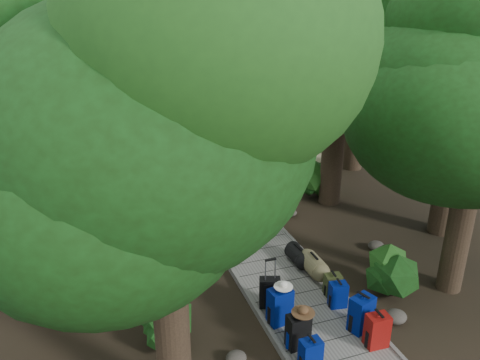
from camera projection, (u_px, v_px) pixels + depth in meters
name	position (u px, v px, depth m)	size (l,w,h in m)	color
ground	(253.00, 244.00, 12.15)	(120.00, 120.00, 0.00)	black
sand_beach	(152.00, 109.00, 26.17)	(40.00, 22.00, 0.02)	tan
boardwalk	(241.00, 225.00, 13.01)	(2.00, 12.00, 0.12)	gray
backpack_left_a	(311.00, 354.00, 7.81)	(0.36, 0.25, 0.67)	navy
backpack_left_b	(298.00, 330.00, 8.32)	(0.40, 0.28, 0.73)	black
backpack_left_c	(280.00, 304.00, 8.93)	(0.44, 0.31, 0.81)	navy
backpack_right_a	(377.00, 329.00, 8.35)	(0.40, 0.28, 0.71)	maroon
backpack_right_b	(362.00, 312.00, 8.74)	(0.44, 0.31, 0.79)	navy
backpack_right_c	(338.00, 294.00, 9.44)	(0.35, 0.25, 0.59)	navy
backpack_right_d	(333.00, 284.00, 9.82)	(0.34, 0.25, 0.52)	#323D1B
duffel_right_khaki	(314.00, 265.00, 10.57)	(0.44, 0.66, 0.44)	brown
duffel_right_black	(298.00, 255.00, 11.01)	(0.39, 0.62, 0.39)	black
suitcase_on_boardwalk	(270.00, 292.00, 9.43)	(0.42, 0.23, 0.64)	black
lone_suitcase_on_sand	(190.00, 141.00, 19.29)	(0.45, 0.26, 0.71)	black
hat_brown	(303.00, 310.00, 8.16)	(0.42, 0.42, 0.13)	#51351E
hat_white	(283.00, 284.00, 8.74)	(0.36, 0.36, 0.12)	silver
kayak	(96.00, 137.00, 20.56)	(0.64, 2.94, 0.29)	#9F160D
sun_lounger	(252.00, 128.00, 21.39)	(0.62, 1.92, 0.62)	silver
tree_right_a	(479.00, 126.00, 8.97)	(4.43, 4.43, 7.38)	black
tree_right_b	(471.00, 55.00, 11.04)	(5.26, 5.26, 9.40)	black
tree_right_c	(341.00, 46.00, 12.86)	(5.42, 5.42, 9.39)	black
tree_right_d	(365.00, 28.00, 15.59)	(5.43, 5.43, 9.95)	black
tree_right_e	(295.00, 29.00, 18.23)	(5.29, 5.29, 9.52)	black
tree_right_f	(323.00, 14.00, 20.63)	(5.84, 5.84, 10.44)	black
tree_left_a	(163.00, 191.00, 5.97)	(4.44, 4.44, 7.40)	black
tree_left_b	(3.00, 114.00, 8.03)	(4.58, 4.58, 8.24)	black
tree_left_c	(59.00, 66.00, 11.65)	(5.03, 5.03, 8.74)	black
tree_back_a	(114.00, 16.00, 23.06)	(5.79, 5.79, 10.02)	black
tree_back_b	(176.00, 27.00, 24.88)	(4.93, 4.93, 8.81)	black
tree_back_c	(236.00, 25.00, 24.95)	(4.98, 4.98, 8.96)	black
tree_back_d	(28.00, 44.00, 21.63)	(4.65, 4.65, 7.76)	black
palm_right_a	(265.00, 58.00, 17.03)	(4.51, 4.51, 7.69)	#1A4413
palm_right_b	(266.00, 24.00, 21.53)	(4.91, 4.91, 9.48)	#1A4413
palm_right_c	(200.00, 58.00, 22.88)	(3.89, 3.89, 6.18)	#1A4413
palm_left_a	(36.00, 81.00, 14.43)	(4.43, 4.43, 7.04)	#1A4413
rock_left_a	(236.00, 358.00, 8.20)	(0.37, 0.34, 0.21)	#4C473F
rock_left_b	(156.00, 304.00, 9.63)	(0.34, 0.30, 0.19)	#4C473F
rock_left_c	(183.00, 235.00, 12.30)	(0.48, 0.43, 0.26)	#4C473F
rock_left_d	(137.00, 210.00, 13.81)	(0.34, 0.31, 0.19)	#4C473F
rock_right_a	(396.00, 317.00, 9.22)	(0.45, 0.40, 0.25)	#4C473F
rock_right_b	(376.00, 246.00, 11.83)	(0.41, 0.37, 0.22)	#4C473F
rock_right_c	(291.00, 213.00, 13.63)	(0.36, 0.33, 0.20)	#4C473F
rock_right_d	(281.00, 175.00, 16.29)	(0.56, 0.50, 0.31)	#4C473F
shrub_left_a	(170.00, 322.00, 8.53)	(1.04, 1.04, 0.94)	#1F5118
shrub_left_b	(174.00, 219.00, 12.66)	(0.81, 0.81, 0.73)	#1F5118
shrub_left_c	(109.00, 174.00, 15.21)	(1.29, 1.29, 1.16)	#1F5118
shrub_right_a	(384.00, 273.00, 9.97)	(1.13, 1.13, 1.02)	#1F5118
shrub_right_b	(315.00, 180.00, 14.79)	(1.27, 1.27, 1.14)	#1F5118
shrub_right_c	(254.00, 155.00, 17.44)	(0.96, 0.96, 0.86)	#1F5118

